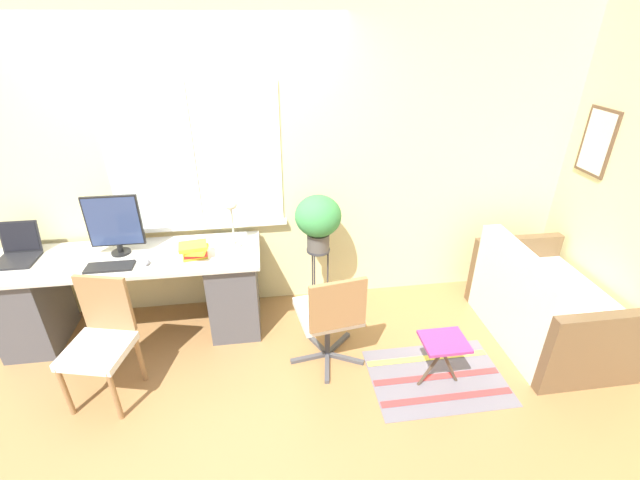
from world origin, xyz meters
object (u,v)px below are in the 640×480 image
(desk_chair_wooden, at_px, (101,339))
(couch_loveseat, at_px, (544,308))
(mouse, at_px, (147,263))
(book_stack, at_px, (195,250))
(folding_stool, at_px, (444,346))
(potted_plant, at_px, (318,218))
(monitor, at_px, (114,224))
(desk_lamp, at_px, (232,216))
(keyboard, at_px, (110,267))
(laptop, at_px, (18,252))
(plant_stand, at_px, (318,260))
(office_chair_swivel, at_px, (330,315))

(desk_chair_wooden, xyz_separation_m, couch_loveseat, (3.46, 0.12, -0.19))
(mouse, xyz_separation_m, book_stack, (0.36, 0.05, 0.05))
(folding_stool, bearing_deg, potted_plant, 127.86)
(book_stack, bearing_deg, monitor, 164.79)
(desk_lamp, distance_m, potted_plant, 0.71)
(keyboard, distance_m, mouse, 0.27)
(mouse, height_order, potted_plant, potted_plant)
(laptop, height_order, mouse, laptop)
(potted_plant, bearing_deg, folding_stool, -52.14)
(plant_stand, xyz_separation_m, folding_stool, (0.77, -1.00, -0.19))
(laptop, xyz_separation_m, monitor, (0.77, -0.02, 0.20))
(folding_stool, bearing_deg, laptop, 162.26)
(desk_chair_wooden, distance_m, couch_loveseat, 3.46)
(monitor, relative_size, couch_loveseat, 0.40)
(laptop, distance_m, monitor, 0.80)
(couch_loveseat, relative_size, folding_stool, 2.96)
(folding_stool, bearing_deg, monitor, 157.46)
(monitor, xyz_separation_m, folding_stool, (2.38, -0.99, -0.66))
(mouse, bearing_deg, keyboard, -177.73)
(laptop, distance_m, desk_chair_wooden, 1.11)
(book_stack, distance_m, couch_loveseat, 2.92)
(plant_stand, bearing_deg, couch_loveseat, -18.11)
(desk_chair_wooden, xyz_separation_m, folding_stool, (2.40, -0.28, -0.12))
(laptop, bearing_deg, keyboard, -18.35)
(desk_chair_wooden, bearing_deg, book_stack, 55.52)
(office_chair_swivel, bearing_deg, mouse, -26.38)
(couch_loveseat, distance_m, potted_plant, 2.04)
(office_chair_swivel, relative_size, couch_loveseat, 0.70)
(keyboard, distance_m, desk_chair_wooden, 0.57)
(monitor, height_order, folding_stool, monitor)
(desk_lamp, bearing_deg, folding_stool, -34.10)
(folding_stool, bearing_deg, plant_stand, 127.86)
(couch_loveseat, bearing_deg, laptop, 81.73)
(office_chair_swivel, xyz_separation_m, potted_plant, (-0.00, 0.66, 0.50))
(monitor, height_order, desk_chair_wooden, monitor)
(plant_stand, height_order, potted_plant, potted_plant)
(desk_lamp, relative_size, book_stack, 1.68)
(plant_stand, bearing_deg, folding_stool, -52.14)
(book_stack, bearing_deg, laptop, 172.36)
(desk_lamp, relative_size, desk_chair_wooden, 0.44)
(desk_lamp, height_order, folding_stool, desk_lamp)
(plant_stand, bearing_deg, keyboard, -171.86)
(keyboard, height_order, desk_lamp, desk_lamp)
(desk_lamp, bearing_deg, laptop, 179.74)
(desk_lamp, height_order, couch_loveseat, desk_lamp)
(book_stack, relative_size, desk_chair_wooden, 0.26)
(keyboard, height_order, plant_stand, keyboard)
(book_stack, bearing_deg, desk_chair_wooden, -138.58)
(keyboard, distance_m, folding_stool, 2.56)
(mouse, bearing_deg, potted_plant, 9.30)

